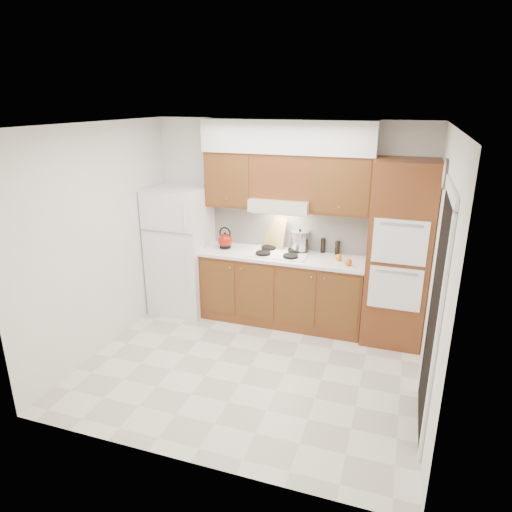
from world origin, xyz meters
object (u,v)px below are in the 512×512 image
at_px(oven_cabinet, 399,254).
at_px(fridge, 181,250).
at_px(kettle, 225,241).
at_px(stock_pot, 300,241).

bearing_deg(oven_cabinet, fridge, -179.30).
bearing_deg(oven_cabinet, kettle, 179.36).
height_order(oven_cabinet, stock_pot, oven_cabinet).
bearing_deg(stock_pot, kettle, -169.64).
bearing_deg(fridge, stock_pot, 8.41).
bearing_deg(fridge, oven_cabinet, 0.70).
height_order(fridge, oven_cabinet, oven_cabinet).
relative_size(oven_cabinet, stock_pot, 9.17).
xyz_separation_m(oven_cabinet, stock_pot, (-1.24, 0.20, -0.01)).
bearing_deg(kettle, oven_cabinet, 22.02).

